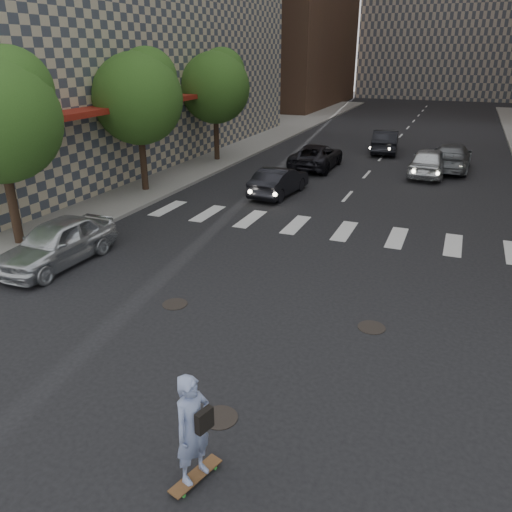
{
  "coord_description": "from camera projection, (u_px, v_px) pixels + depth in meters",
  "views": [
    {
      "loc": [
        4.75,
        -9.34,
        6.55
      ],
      "look_at": [
        -0.05,
        2.41,
        1.3
      ],
      "focal_mm": 35.0,
      "sensor_mm": 36.0,
      "label": 1
    }
  ],
  "objects": [
    {
      "name": "traffic_car_b",
      "position": [
        451.0,
        157.0,
        29.18
      ],
      "size": [
        2.32,
        5.32,
        1.52
      ],
      "primitive_type": "imported",
      "rotation": [
        0.0,
        0.0,
        3.11
      ],
      "color": "slate",
      "rests_on": "ground"
    },
    {
      "name": "traffic_car_c",
      "position": [
        316.0,
        156.0,
        29.7
      ],
      "size": [
        2.34,
        5.06,
        1.4
      ],
      "primitive_type": "imported",
      "rotation": [
        0.0,
        0.0,
        3.14
      ],
      "color": "black",
      "rests_on": "ground"
    },
    {
      "name": "tree_a",
      "position": [
        0.0,
        113.0,
        16.36
      ],
      "size": [
        4.2,
        4.2,
        6.6
      ],
      "color": "#382619",
      "rests_on": "sidewalk_left"
    },
    {
      "name": "manhole_b",
      "position": [
        175.0,
        304.0,
        13.87
      ],
      "size": [
        0.7,
        0.7,
        0.02
      ],
      "primitive_type": "cylinder",
      "color": "black",
      "rests_on": "ground"
    },
    {
      "name": "traffic_car_d",
      "position": [
        429.0,
        162.0,
        27.83
      ],
      "size": [
        2.12,
        4.74,
        1.58
      ],
      "primitive_type": "imported",
      "rotation": [
        0.0,
        0.0,
        3.09
      ],
      "color": "silver",
      "rests_on": "ground"
    },
    {
      "name": "tree_c",
      "position": [
        217.0,
        84.0,
        30.05
      ],
      "size": [
        4.2,
        4.2,
        6.6
      ],
      "color": "#382619",
      "rests_on": "sidewalk_left"
    },
    {
      "name": "ground",
      "position": [
        221.0,
        340.0,
        12.15
      ],
      "size": [
        160.0,
        160.0,
        0.0
      ],
      "primitive_type": "plane",
      "color": "black",
      "rests_on": "ground"
    },
    {
      "name": "traffic_car_a",
      "position": [
        279.0,
        181.0,
        24.12
      ],
      "size": [
        1.83,
        4.25,
        1.36
      ],
      "primitive_type": "imported",
      "rotation": [
        0.0,
        0.0,
        3.05
      ],
      "color": "black",
      "rests_on": "ground"
    },
    {
      "name": "manhole_c",
      "position": [
        372.0,
        327.0,
        12.71
      ],
      "size": [
        0.7,
        0.7,
        0.02
      ],
      "primitive_type": "cylinder",
      "color": "black",
      "rests_on": "ground"
    },
    {
      "name": "skateboarder",
      "position": [
        193.0,
        429.0,
        7.8
      ],
      "size": [
        0.64,
        1.05,
        2.03
      ],
      "rotation": [
        0.0,
        0.0,
        -0.29
      ],
      "color": "brown",
      "rests_on": "ground"
    },
    {
      "name": "tree_b",
      "position": [
        140.0,
        94.0,
        23.21
      ],
      "size": [
        4.2,
        4.2,
        6.6
      ],
      "color": "#382619",
      "rests_on": "sidewalk_left"
    },
    {
      "name": "silver_sedan",
      "position": [
        57.0,
        243.0,
        16.24
      ],
      "size": [
        1.85,
        4.43,
        1.5
      ],
      "primitive_type": "imported",
      "rotation": [
        0.0,
        0.0,
        -0.02
      ],
      "color": "silver",
      "rests_on": "ground"
    },
    {
      "name": "traffic_car_e",
      "position": [
        385.0,
        141.0,
        34.18
      ],
      "size": [
        2.09,
        4.8,
        1.53
      ],
      "primitive_type": "imported",
      "rotation": [
        0.0,
        0.0,
        3.24
      ],
      "color": "black",
      "rests_on": "ground"
    },
    {
      "name": "manhole_a",
      "position": [
        220.0,
        417.0,
        9.59
      ],
      "size": [
        0.7,
        0.7,
        0.02
      ],
      "primitive_type": "cylinder",
      "color": "black",
      "rests_on": "ground"
    },
    {
      "name": "sidewalk_left",
      "position": [
        158.0,
        152.0,
        34.3
      ],
      "size": [
        13.0,
        80.0,
        0.15
      ],
      "primitive_type": "cube",
      "color": "gray",
      "rests_on": "ground"
    }
  ]
}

